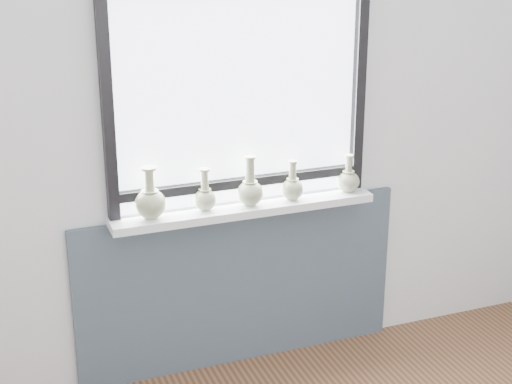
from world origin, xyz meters
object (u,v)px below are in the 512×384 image
object	(u,v)px
vase_d	(292,187)
vase_a	(150,201)
vase_c	(250,190)
windowsill	(244,209)
vase_e	(348,180)
vase_b	(205,197)

from	to	relation	value
vase_d	vase_a	bearing A→B (deg)	179.65
vase_d	vase_c	bearing A→B (deg)	179.86
windowsill	vase_c	xyz separation A→B (m)	(0.03, -0.01, 0.10)
windowsill	vase_a	world-z (taller)	vase_a
vase_c	vase_e	xyz separation A→B (m)	(0.53, 0.00, -0.01)
vase_c	vase_d	bearing A→B (deg)	-0.14
vase_c	vase_e	world-z (taller)	vase_c
vase_d	vase_e	size ratio (longest dim) A/B	1.03
vase_e	vase_a	bearing A→B (deg)	180.00
vase_e	windowsill	bearing A→B (deg)	179.56
windowsill	vase_e	bearing A→B (deg)	-0.44
windowsill	vase_b	size ratio (longest dim) A/B	6.37
vase_a	vase_c	bearing A→B (deg)	-0.44
vase_b	vase_c	bearing A→B (deg)	-3.11
windowsill	vase_c	world-z (taller)	vase_c
vase_c	vase_e	size ratio (longest dim) A/B	1.27
vase_a	vase_e	bearing A→B (deg)	-0.00
vase_a	windowsill	bearing A→B (deg)	0.52
vase_c	vase_b	bearing A→B (deg)	176.89
windowsill	vase_b	xyz separation A→B (m)	(-0.20, 0.00, 0.08)
vase_c	vase_e	distance (m)	0.53
windowsill	vase_a	bearing A→B (deg)	-179.48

